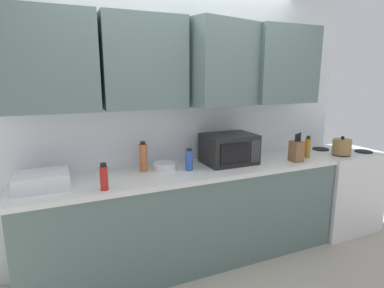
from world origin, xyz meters
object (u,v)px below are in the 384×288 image
Objects in this scene: dish_rack at (42,181)px; knife_block at (296,151)px; kettle at (342,147)px; microwave at (229,149)px; bottle_red_sauce at (104,177)px; bottle_spice_jar at (143,157)px; bottle_amber_vinegar at (308,148)px; stove_range at (338,189)px; bottle_blue_cleaner at (189,160)px; bowl_ceramic_small at (165,166)px.

dish_rack is 1.32× the size of knife_block.
dish_rack is at bearing 176.80° from kettle.
bottle_red_sauce is at bearing -167.43° from microwave.
microwave is at bearing 170.41° from kettle.
kettle is at bearing -7.80° from bottle_spice_jar.
knife_block is (2.25, -0.16, 0.04)m from dish_rack.
bottle_amber_vinegar is at bearing 3.52° from bottle_red_sauce.
bottle_red_sauce is at bearing -138.50° from bottle_spice_jar.
microwave is 1.63m from dish_rack.
bottle_blue_cleaner is (-1.85, 0.00, 0.54)m from stove_range.
stove_range is 3.44× the size of bottle_spice_jar.
bottle_blue_cleaner reaches higher than stove_range.
microwave reaches higher than dish_rack.
microwave is 2.45× the size of bottle_blue_cleaner.
bottle_red_sauce is (-1.21, -0.27, -0.04)m from microwave.
microwave is (-1.41, 0.07, 0.59)m from stove_range.
knife_block is (-0.78, -0.14, 0.55)m from stove_range.
bottle_amber_vinegar is at bearing -6.99° from bowl_ceramic_small.
bottle_blue_cleaner is (0.38, -0.14, -0.03)m from bottle_spice_jar.
bottle_amber_vinegar is at bearing -9.71° from microwave.
dish_rack is 0.47m from bottle_red_sauce.
bottle_amber_vinegar is (-0.57, -0.07, 0.55)m from stove_range.
kettle is 0.40× the size of microwave.
bottle_spice_jar is at bearing 169.17° from bowl_ceramic_small.
bottle_red_sauce is at bearing -151.84° from bowl_ceramic_small.
bottle_amber_vinegar is 1.15× the size of bottle_blue_cleaner.
kettle is 0.41m from bottle_amber_vinegar.
microwave is at bearing 170.29° from bottle_amber_vinegar.
kettle is 1.89m from bowl_ceramic_small.
dish_rack is 1.83× the size of bowl_ceramic_small.
knife_block reaches higher than dish_rack.
bottle_red_sauce reaches higher than dish_rack.
stove_range is at bearing -0.38° from dish_rack.
microwave reaches higher than bottle_amber_vinegar.
kettle reaches higher than bowl_ceramic_small.
microwave is (-1.24, 0.21, 0.05)m from kettle.
dish_rack is 0.99m from bowl_ceramic_small.
bottle_spice_jar is at bearing 172.20° from kettle.
bowl_ceramic_small is at bearing 151.66° from bottle_blue_cleaner.
bottle_amber_vinegar reaches higher than stove_range.
stove_range is 3.08m from dish_rack.
knife_block is at bearing -7.70° from bottle_blue_cleaner.
stove_range is 4.47× the size of bottle_red_sauce.
bottle_amber_vinegar is 2.05m from bottle_red_sauce.
microwave is 1.24m from bottle_red_sauce.
bottle_amber_vinegar is at bearing -7.43° from bottle_spice_jar.
knife_block reaches higher than kettle.
kettle is 0.73× the size of bottle_spice_jar.
bottle_red_sauce is at bearing -165.04° from bottle_blue_cleaner.
bowl_ceramic_small is at bearing 176.64° from microwave.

